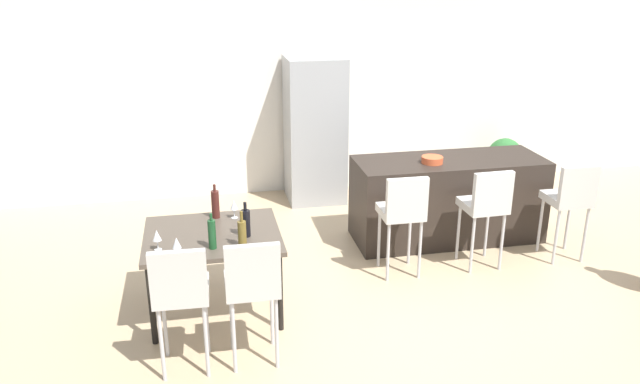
# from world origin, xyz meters

# --- Properties ---
(ground_plane) EXTENTS (10.00, 10.00, 0.00)m
(ground_plane) POSITION_xyz_m (0.00, 0.00, 0.00)
(ground_plane) COLOR tan
(back_wall) EXTENTS (10.00, 0.12, 2.90)m
(back_wall) POSITION_xyz_m (0.00, 2.77, 1.45)
(back_wall) COLOR silver
(back_wall) RESTS_ON ground_plane
(kitchen_island) EXTENTS (2.07, 0.76, 0.92)m
(kitchen_island) POSITION_xyz_m (0.59, 0.81, 0.46)
(kitchen_island) COLOR black
(kitchen_island) RESTS_ON ground_plane
(bar_chair_left) EXTENTS (0.41, 0.41, 1.05)m
(bar_chair_left) POSITION_xyz_m (-0.19, 0.04, 0.70)
(bar_chair_left) COLOR beige
(bar_chair_left) RESTS_ON ground_plane
(bar_chair_middle) EXTENTS (0.41, 0.41, 1.05)m
(bar_chair_middle) POSITION_xyz_m (0.66, 0.04, 0.70)
(bar_chair_middle) COLOR beige
(bar_chair_middle) RESTS_ON ground_plane
(bar_chair_right) EXTENTS (0.41, 0.41, 1.05)m
(bar_chair_right) POSITION_xyz_m (1.58, 0.04, 0.70)
(bar_chair_right) COLOR beige
(bar_chair_right) RESTS_ON ground_plane
(dining_table) EXTENTS (1.15, 0.99, 0.74)m
(dining_table) POSITION_xyz_m (-2.01, -0.27, 0.67)
(dining_table) COLOR #4C4238
(dining_table) RESTS_ON ground_plane
(dining_chair_near) EXTENTS (0.41, 0.41, 1.05)m
(dining_chair_near) POSITION_xyz_m (-2.27, -1.12, 0.70)
(dining_chair_near) COLOR beige
(dining_chair_near) RESTS_ON ground_plane
(dining_chair_far) EXTENTS (0.41, 0.41, 1.05)m
(dining_chair_far) POSITION_xyz_m (-1.75, -1.12, 0.70)
(dining_chair_far) COLOR beige
(dining_chair_far) RESTS_ON ground_plane
(wine_bottle_far) EXTENTS (0.06, 0.06, 0.30)m
(wine_bottle_far) POSITION_xyz_m (-2.01, -0.56, 0.87)
(wine_bottle_far) COLOR #194723
(wine_bottle_far) RESTS_ON dining_table
(wine_bottle_near) EXTENTS (0.08, 0.08, 0.31)m
(wine_bottle_near) POSITION_xyz_m (-1.73, -0.38, 0.86)
(wine_bottle_near) COLOR black
(wine_bottle_near) RESTS_ON dining_table
(wine_bottle_right) EXTENTS (0.07, 0.07, 0.32)m
(wine_bottle_right) POSITION_xyz_m (-1.96, 0.09, 0.87)
(wine_bottle_right) COLOR #471E19
(wine_bottle_right) RESTS_ON dining_table
(wine_bottle_inner) EXTENTS (0.07, 0.07, 0.31)m
(wine_bottle_inner) POSITION_xyz_m (-1.77, -0.58, 0.86)
(wine_bottle_inner) COLOR brown
(wine_bottle_inner) RESTS_ON dining_table
(wine_glass_left) EXTENTS (0.07, 0.07, 0.17)m
(wine_glass_left) POSITION_xyz_m (-1.80, 0.05, 0.86)
(wine_glass_left) COLOR silver
(wine_glass_left) RESTS_ON dining_table
(wine_glass_middle) EXTENTS (0.07, 0.07, 0.17)m
(wine_glass_middle) POSITION_xyz_m (-2.29, -0.68, 0.86)
(wine_glass_middle) COLOR silver
(wine_glass_middle) RESTS_ON dining_table
(wine_glass_end) EXTENTS (0.07, 0.07, 0.17)m
(wine_glass_end) POSITION_xyz_m (-2.45, -0.51, 0.86)
(wine_glass_end) COLOR silver
(wine_glass_end) RESTS_ON dining_table
(refrigerator) EXTENTS (0.72, 0.68, 1.84)m
(refrigerator) POSITION_xyz_m (-0.61, 2.33, 0.92)
(refrigerator) COLOR #939699
(refrigerator) RESTS_ON ground_plane
(fruit_bowl) EXTENTS (0.23, 0.23, 0.07)m
(fruit_bowl) POSITION_xyz_m (0.35, 0.73, 0.96)
(fruit_bowl) COLOR #C6512D
(fruit_bowl) RESTS_ON kitchen_island
(potted_plant) EXTENTS (0.47, 0.47, 0.67)m
(potted_plant) POSITION_xyz_m (2.05, 2.32, 0.40)
(potted_plant) COLOR beige
(potted_plant) RESTS_ON ground_plane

